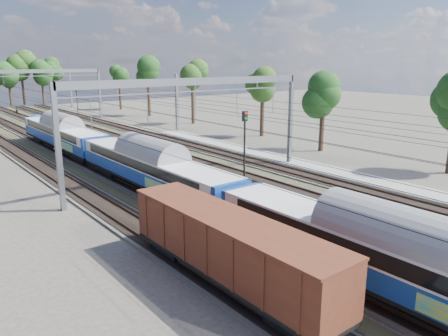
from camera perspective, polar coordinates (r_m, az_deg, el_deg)
track_bed at (r=50.77m, az=-13.26°, el=1.79°), size 21.00×130.00×0.34m
platform at (r=39.77m, az=19.45°, el=-1.85°), size 3.00×70.00×0.30m
catenary at (r=57.07m, az=-16.63°, el=9.28°), size 25.65×130.00×9.00m
tree_belt at (r=95.45m, az=-21.53°, el=11.62°), size 39.42×99.99×12.41m
emu_train at (r=34.52m, az=-9.11°, el=0.66°), size 3.01×63.65×4.40m
freight_boxcar at (r=20.44m, az=0.58°, el=-10.16°), size 2.67×12.90×3.33m
worker at (r=97.09m, az=-25.44°, el=6.85°), size 0.50×0.67×1.66m
signal_near at (r=34.67m, az=2.71°, el=3.49°), size 0.41×0.37×6.54m
signal_far at (r=89.45m, az=-18.66°, el=8.62°), size 0.35×0.32×5.34m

